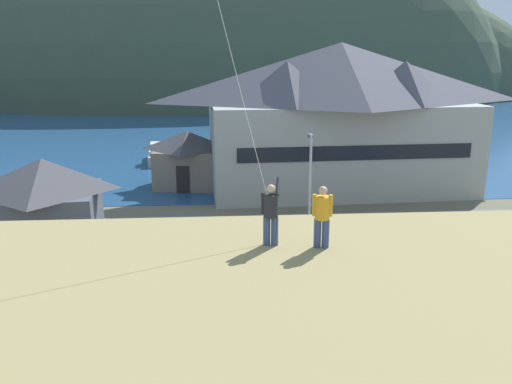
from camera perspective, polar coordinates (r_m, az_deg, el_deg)
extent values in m
plane|color=#66604C|center=(23.67, -0.79, -13.74)|extent=(600.00, 600.00, 0.00)
cube|color=slate|center=(28.13, -1.37, -8.74)|extent=(40.00, 20.00, 0.10)
cube|color=navy|center=(81.51, -3.15, 7.05)|extent=(360.00, 84.00, 0.03)
ellipsoid|color=#3D4C38|center=(131.83, -4.45, 10.10)|extent=(140.86, 73.55, 93.66)
ellipsoid|color=#42513D|center=(137.90, 6.36, 10.27)|extent=(121.52, 45.09, 58.40)
cube|color=#999E99|center=(45.00, 8.80, 4.99)|extent=(21.56, 11.54, 7.30)
cube|color=black|center=(39.97, 10.84, 4.16)|extent=(17.87, 1.00, 1.10)
pyramid|color=#4C4C56|center=(44.36, 9.12, 12.64)|extent=(22.87, 12.65, 4.71)
pyramid|color=#4C4C56|center=(41.54, 3.35, 11.70)|extent=(6.04, 6.04, 3.30)
pyramid|color=#4C4C56|center=(44.21, 15.77, 11.37)|extent=(6.04, 6.04, 3.30)
cube|color=#474C56|center=(32.61, -21.57, -3.04)|extent=(6.12, 5.84, 3.72)
pyramid|color=#47474C|center=(31.90, -22.06, 1.74)|extent=(6.62, 6.42, 1.86)
cube|color=black|center=(30.30, -22.48, -5.60)|extent=(1.10, 0.17, 2.60)
cube|color=#756B5B|center=(45.61, -7.33, 2.59)|extent=(5.83, 5.13, 3.27)
pyramid|color=#47474C|center=(45.15, -7.43, 5.58)|extent=(6.31, 5.63, 1.55)
cube|color=black|center=(43.58, -7.89, 1.32)|extent=(1.10, 0.22, 2.29)
cube|color=#70604C|center=(56.14, -7.28, 3.61)|extent=(3.20, 10.98, 0.70)
cube|color=#A8A399|center=(56.28, -10.59, 3.61)|extent=(2.39, 5.91, 0.90)
cube|color=#B7B2A8|center=(56.18, -10.61, 4.14)|extent=(2.32, 5.73, 0.16)
cube|color=silver|center=(55.64, -10.65, 4.69)|extent=(1.45, 1.84, 1.10)
cube|color=#A8A399|center=(54.25, -3.49, 3.42)|extent=(2.89, 8.32, 0.90)
cube|color=#B7B2A8|center=(54.15, -3.50, 3.97)|extent=(2.80, 8.07, 0.16)
cube|color=silver|center=(53.42, -3.49, 4.50)|extent=(1.92, 2.53, 1.10)
cube|color=#9EA3A8|center=(22.84, -2.25, -12.56)|extent=(4.24, 1.89, 0.80)
cube|color=gray|center=(22.51, -1.88, -10.86)|extent=(2.13, 1.64, 0.70)
cube|color=black|center=(22.52, -1.88, -10.94)|extent=(2.18, 1.68, 0.32)
cylinder|color=black|center=(23.82, -5.72, -12.48)|extent=(0.64, 0.23, 0.64)
cylinder|color=black|center=(22.21, -5.75, -14.67)|extent=(0.64, 0.23, 0.64)
cylinder|color=black|center=(23.93, 0.99, -12.26)|extent=(0.64, 0.23, 0.64)
cylinder|color=black|center=(22.32, 1.50, -14.42)|extent=(0.64, 0.23, 0.64)
cube|color=slate|center=(30.33, 2.39, -5.36)|extent=(4.20, 1.81, 0.80)
cube|color=#5B5B5F|center=(30.10, 2.69, -4.01)|extent=(2.10, 1.61, 0.70)
cube|color=black|center=(30.11, 2.69, -4.08)|extent=(2.15, 1.64, 0.32)
cylinder|color=black|center=(31.21, -0.30, -5.53)|extent=(0.64, 0.22, 0.64)
cylinder|color=black|center=(29.51, -0.07, -6.78)|extent=(0.64, 0.22, 0.64)
cylinder|color=black|center=(31.50, 4.68, -5.38)|extent=(0.64, 0.22, 0.64)
cylinder|color=black|center=(29.81, 5.21, -6.61)|extent=(0.64, 0.22, 0.64)
cube|color=silver|center=(28.55, -8.46, -6.86)|extent=(4.22, 1.85, 0.80)
cube|color=beige|center=(28.26, -8.21, -5.45)|extent=(2.12, 1.62, 0.70)
cube|color=black|center=(28.27, -8.21, -5.52)|extent=(2.16, 1.66, 0.32)
cylinder|color=black|center=(29.70, -10.92, -6.92)|extent=(0.64, 0.23, 0.64)
cylinder|color=black|center=(28.02, -11.40, -8.33)|extent=(0.64, 0.23, 0.64)
cylinder|color=black|center=(29.45, -5.61, -6.90)|extent=(0.64, 0.23, 0.64)
cylinder|color=black|center=(27.76, -5.75, -8.32)|extent=(0.64, 0.23, 0.64)
cube|color=navy|center=(25.20, -19.61, -10.71)|extent=(4.28, 1.99, 0.80)
cube|color=navy|center=(24.85, -19.43, -9.17)|extent=(2.17, 1.70, 0.70)
cube|color=black|center=(24.86, -19.43, -9.24)|extent=(2.21, 1.73, 0.32)
cylinder|color=black|center=(26.59, -21.77, -10.48)|extent=(0.65, 0.25, 0.64)
cylinder|color=black|center=(25.06, -23.21, -12.25)|extent=(0.65, 0.25, 0.64)
cylinder|color=black|center=(25.78, -15.97, -10.78)|extent=(0.65, 0.25, 0.64)
cylinder|color=black|center=(24.20, -17.06, -12.65)|extent=(0.65, 0.25, 0.64)
cube|color=black|center=(26.07, 21.73, -10.03)|extent=(4.23, 1.88, 0.80)
cube|color=black|center=(25.71, 21.59, -8.54)|extent=(2.13, 1.64, 0.70)
cube|color=black|center=(25.73, 21.58, -8.61)|extent=(2.17, 1.67, 0.32)
cylinder|color=black|center=(26.15, 25.27, -11.32)|extent=(0.64, 0.23, 0.64)
cylinder|color=black|center=(27.58, 23.37, -9.72)|extent=(0.64, 0.23, 0.64)
cylinder|color=black|center=(24.93, 19.71, -12.03)|extent=(0.64, 0.23, 0.64)
cylinder|color=black|center=(26.43, 18.07, -10.28)|extent=(0.64, 0.23, 0.64)
cylinder|color=#ADADB2|center=(32.71, 5.85, 0.63)|extent=(0.16, 0.16, 6.37)
cube|color=#4C4C51|center=(32.42, 5.89, 6.07)|extent=(0.24, 0.70, 0.20)
cylinder|color=#384770|center=(14.70, 1.17, -4.21)|extent=(0.20, 0.20, 0.82)
cylinder|color=#384770|center=(14.68, 2.03, -4.24)|extent=(0.20, 0.20, 0.82)
cylinder|color=#232328|center=(14.46, 1.62, -1.50)|extent=(0.40, 0.40, 0.64)
sphere|color=tan|center=(14.34, 1.63, 0.34)|extent=(0.24, 0.24, 0.24)
cylinder|color=#232328|center=(14.49, 2.39, 0.58)|extent=(0.20, 0.57, 0.43)
cylinder|color=#232328|center=(14.46, 0.75, -1.21)|extent=(0.11, 0.11, 0.60)
cylinder|color=#384770|center=(14.62, 6.65, -4.42)|extent=(0.20, 0.20, 0.82)
cylinder|color=#384770|center=(14.62, 7.52, -4.46)|extent=(0.20, 0.20, 0.82)
cylinder|color=gold|center=(14.39, 7.18, -1.70)|extent=(0.40, 0.40, 0.64)
sphere|color=tan|center=(14.26, 7.24, 0.15)|extent=(0.24, 0.24, 0.24)
cylinder|color=gold|center=(14.38, 6.31, -1.39)|extent=(0.11, 0.11, 0.60)
cylinder|color=gold|center=(14.37, 8.06, -1.47)|extent=(0.11, 0.11, 0.60)
cylinder|color=silver|center=(16.03, -3.49, 17.54)|extent=(2.90, 3.96, 11.93)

